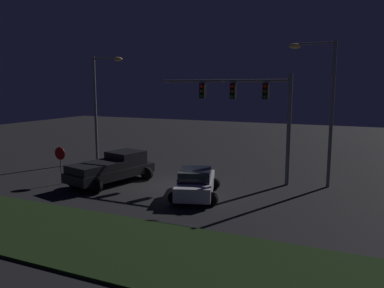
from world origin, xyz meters
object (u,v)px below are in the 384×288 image
object	(u,v)px
traffic_signal_gantry	(248,101)
stop_sign	(60,158)
pickup_truck	(113,167)
street_lamp_right	(323,96)
car_sedan	(196,183)
street_lamp_left	(101,96)

from	to	relation	value
traffic_signal_gantry	stop_sign	xyz separation A→B (m)	(-9.89, -5.27, -3.34)
pickup_truck	street_lamp_right	size ratio (longest dim) A/B	0.69
pickup_truck	traffic_signal_gantry	distance (m)	9.02
traffic_signal_gantry	pickup_truck	bearing A→B (deg)	-152.27
pickup_truck	street_lamp_right	world-z (taller)	street_lamp_right
pickup_truck	car_sedan	size ratio (longest dim) A/B	1.21
traffic_signal_gantry	car_sedan	bearing A→B (deg)	-109.19
car_sedan	traffic_signal_gantry	world-z (taller)	traffic_signal_gantry
street_lamp_right	stop_sign	world-z (taller)	street_lamp_right
street_lamp_left	stop_sign	size ratio (longest dim) A/B	3.57
traffic_signal_gantry	street_lamp_left	size ratio (longest dim) A/B	1.05
traffic_signal_gantry	street_lamp_right	distance (m)	4.23
street_lamp_right	stop_sign	xyz separation A→B (m)	(-14.08, -5.77, -3.65)
street_lamp_left	street_lamp_right	size ratio (longest dim) A/B	0.96
traffic_signal_gantry	street_lamp_right	size ratio (longest dim) A/B	1.00
car_sedan	street_lamp_left	xyz separation A→B (m)	(-10.23, 5.59, 4.29)
traffic_signal_gantry	street_lamp_right	xyz separation A→B (m)	(4.19, 0.50, 0.32)
pickup_truck	stop_sign	bearing A→B (deg)	133.14
street_lamp_left	stop_sign	bearing A→B (deg)	-73.91
street_lamp_left	street_lamp_right	xyz separation A→B (m)	(15.95, -0.70, 0.18)
traffic_signal_gantry	street_lamp_left	world-z (taller)	street_lamp_left
pickup_truck	traffic_signal_gantry	world-z (taller)	traffic_signal_gantry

